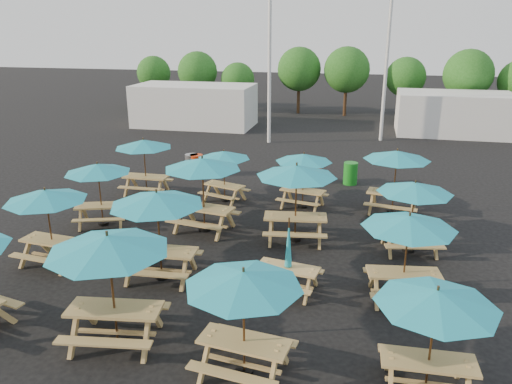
% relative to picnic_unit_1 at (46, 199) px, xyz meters
% --- Properties ---
extents(ground, '(120.00, 120.00, 0.00)m').
position_rel_picnic_unit_1_xyz_m(ground, '(5.04, 3.00, -2.00)').
color(ground, black).
rests_on(ground, ground).
extents(picnic_unit_1, '(2.51, 2.51, 2.28)m').
position_rel_picnic_unit_1_xyz_m(picnic_unit_1, '(0.00, 0.00, 0.00)').
color(picnic_unit_1, tan).
rests_on(picnic_unit_1, ground).
extents(picnic_unit_2, '(2.81, 2.81, 2.22)m').
position_rel_picnic_unit_1_xyz_m(picnic_unit_2, '(-0.11, 3.03, -0.05)').
color(picnic_unit_2, tan).
rests_on(picnic_unit_2, ground).
extents(picnic_unit_3, '(2.34, 2.34, 2.30)m').
position_rel_picnic_unit_1_xyz_m(picnic_unit_3, '(-0.04, 6.50, 0.02)').
color(picnic_unit_3, tan).
rests_on(picnic_unit_3, ground).
extents(picnic_unit_4, '(2.89, 2.89, 2.57)m').
position_rel_picnic_unit_1_xyz_m(picnic_unit_4, '(3.61, -3.11, 0.25)').
color(picnic_unit_4, tan).
rests_on(picnic_unit_4, ground).
extents(picnic_unit_5, '(2.64, 2.64, 2.51)m').
position_rel_picnic_unit_1_xyz_m(picnic_unit_5, '(3.41, -0.14, 0.20)').
color(picnic_unit_5, tan).
rests_on(picnic_unit_5, ground).
extents(picnic_unit_6, '(2.94, 2.94, 2.56)m').
position_rel_picnic_unit_1_xyz_m(picnic_unit_6, '(3.51, 3.31, 0.24)').
color(picnic_unit_6, tan).
rests_on(picnic_unit_6, ground).
extents(picnic_unit_7, '(2.59, 2.59, 2.05)m').
position_rel_picnic_unit_1_xyz_m(picnic_unit_7, '(3.35, 6.34, -0.20)').
color(picnic_unit_7, tan).
rests_on(picnic_unit_7, ground).
extents(picnic_unit_8, '(2.59, 2.59, 2.30)m').
position_rel_picnic_unit_1_xyz_m(picnic_unit_8, '(6.59, -3.52, 0.01)').
color(picnic_unit_8, tan).
rests_on(picnic_unit_8, ground).
extents(picnic_unit_9, '(1.82, 1.65, 2.06)m').
position_rel_picnic_unit_1_xyz_m(picnic_unit_9, '(6.91, -0.07, -1.15)').
color(picnic_unit_9, tan).
rests_on(picnic_unit_9, ground).
extents(picnic_unit_10, '(2.84, 2.84, 2.54)m').
position_rel_picnic_unit_1_xyz_m(picnic_unit_10, '(6.62, 3.17, 0.23)').
color(picnic_unit_10, tan).
rests_on(picnic_unit_10, ground).
extents(picnic_unit_11, '(2.52, 2.52, 2.13)m').
position_rel_picnic_unit_1_xyz_m(picnic_unit_11, '(6.46, 6.29, -0.14)').
color(picnic_unit_11, tan).
rests_on(picnic_unit_11, ground).
extents(picnic_unit_12, '(2.29, 2.29, 2.22)m').
position_rel_picnic_unit_1_xyz_m(picnic_unit_12, '(10.06, -3.32, -0.05)').
color(picnic_unit_12, tan).
rests_on(picnic_unit_12, ground).
extents(picnic_unit_13, '(2.60, 2.60, 2.30)m').
position_rel_picnic_unit_1_xyz_m(picnic_unit_13, '(9.81, 0.12, 0.02)').
color(picnic_unit_13, tan).
rests_on(picnic_unit_13, ground).
extents(picnic_unit_14, '(2.62, 2.62, 2.24)m').
position_rel_picnic_unit_1_xyz_m(picnic_unit_14, '(10.17, 3.11, -0.04)').
color(picnic_unit_14, tan).
rests_on(picnic_unit_14, ground).
extents(picnic_unit_15, '(2.77, 2.77, 2.39)m').
position_rel_picnic_unit_1_xyz_m(picnic_unit_15, '(9.79, 6.43, 0.10)').
color(picnic_unit_15, tan).
rests_on(picnic_unit_15, ground).
extents(waste_bin_0, '(0.60, 0.60, 0.97)m').
position_rel_picnic_unit_1_xyz_m(waste_bin_0, '(1.09, 9.54, -1.51)').
color(waste_bin_0, red).
rests_on(waste_bin_0, ground).
extents(waste_bin_1, '(0.60, 0.60, 0.97)m').
position_rel_picnic_unit_1_xyz_m(waste_bin_1, '(0.85, 9.58, -1.51)').
color(waste_bin_1, gray).
rests_on(waste_bin_1, ground).
extents(waste_bin_2, '(0.60, 0.60, 0.97)m').
position_rel_picnic_unit_1_xyz_m(waste_bin_2, '(6.56, 9.63, -1.51)').
color(waste_bin_2, red).
rests_on(waste_bin_2, ground).
extents(waste_bin_3, '(0.60, 0.60, 0.97)m').
position_rel_picnic_unit_1_xyz_m(waste_bin_3, '(8.11, 9.70, -1.51)').
color(waste_bin_3, '#17821E').
rests_on(waste_bin_3, ground).
extents(mast_0, '(0.20, 0.20, 12.00)m').
position_rel_picnic_unit_1_xyz_m(mast_0, '(3.04, 17.00, 4.00)').
color(mast_0, silver).
rests_on(mast_0, ground).
extents(mast_1, '(0.20, 0.20, 12.00)m').
position_rel_picnic_unit_1_xyz_m(mast_1, '(9.54, 19.00, 4.00)').
color(mast_1, silver).
rests_on(mast_1, ground).
extents(event_tent_0, '(8.00, 4.00, 2.80)m').
position_rel_picnic_unit_1_xyz_m(event_tent_0, '(-2.96, 21.00, -0.60)').
color(event_tent_0, silver).
rests_on(event_tent_0, ground).
extents(event_tent_1, '(7.00, 4.00, 2.60)m').
position_rel_picnic_unit_1_xyz_m(event_tent_1, '(14.04, 22.00, -0.70)').
color(event_tent_1, silver).
rests_on(event_tent_1, ground).
extents(tree_0, '(2.80, 2.80, 4.24)m').
position_rel_picnic_unit_1_xyz_m(tree_0, '(-9.04, 28.25, 0.83)').
color(tree_0, '#382314').
rests_on(tree_0, ground).
extents(tree_1, '(3.11, 3.11, 4.72)m').
position_rel_picnic_unit_1_xyz_m(tree_1, '(-4.71, 26.90, 1.15)').
color(tree_1, '#382314').
rests_on(tree_1, ground).
extents(tree_2, '(2.59, 2.59, 3.93)m').
position_rel_picnic_unit_1_xyz_m(tree_2, '(-1.35, 26.65, 0.63)').
color(tree_2, '#382314').
rests_on(tree_2, ground).
extents(tree_3, '(3.36, 3.36, 5.09)m').
position_rel_picnic_unit_1_xyz_m(tree_3, '(3.28, 27.72, 1.41)').
color(tree_3, '#382314').
rests_on(tree_3, ground).
extents(tree_4, '(3.41, 3.41, 5.17)m').
position_rel_picnic_unit_1_xyz_m(tree_4, '(6.94, 27.26, 1.46)').
color(tree_4, '#382314').
rests_on(tree_4, ground).
extents(tree_5, '(2.94, 2.94, 4.45)m').
position_rel_picnic_unit_1_xyz_m(tree_5, '(11.26, 27.68, 0.98)').
color(tree_5, '#382314').
rests_on(tree_5, ground).
extents(tree_6, '(3.38, 3.38, 5.13)m').
position_rel_picnic_unit_1_xyz_m(tree_6, '(15.27, 25.90, 1.43)').
color(tree_6, '#382314').
rests_on(tree_6, ground).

